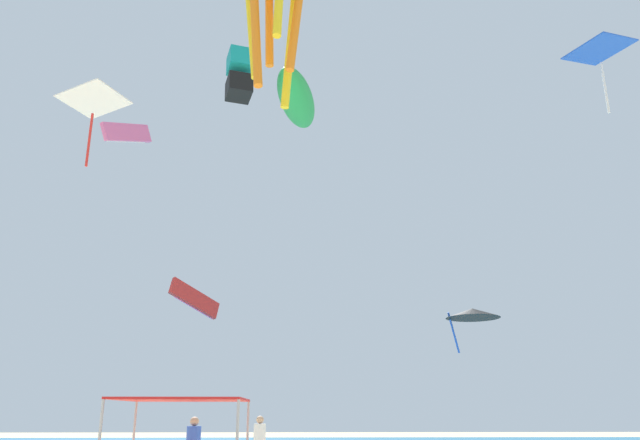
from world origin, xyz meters
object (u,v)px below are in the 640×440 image
kite_box_teal (240,75)px  kite_diamond_blue (600,53)px  kite_parafoil_pink (127,133)px  kite_delta_black (473,313)px  kite_diamond_white (94,103)px  kite_parafoil_red (195,299)px  person_near_tent (260,438)px  kite_inflatable_green (297,99)px  canopy_tent (183,402)px

kite_box_teal → kite_diamond_blue: bearing=-41.7°
kite_parafoil_pink → kite_delta_black: kite_parafoil_pink is taller
kite_box_teal → kite_diamond_white: bearing=-121.5°
kite_delta_black → kite_parafoil_red: kite_parafoil_red is taller
kite_diamond_white → kite_parafoil_pink: bearing=-145.6°
kite_parafoil_pink → kite_diamond_blue: 26.81m
kite_box_teal → kite_delta_black: 21.70m
person_near_tent → kite_parafoil_pink: size_ratio=0.59×
kite_delta_black → kite_diamond_white: bearing=-95.6°
kite_parafoil_pink → kite_box_teal: size_ratio=0.89×
kite_diamond_blue → kite_box_teal: bearing=-139.3°
kite_parafoil_pink → kite_diamond_white: kite_parafoil_pink is taller
kite_inflatable_green → kite_parafoil_red: kite_inflatable_green is taller
kite_diamond_blue → kite_box_teal: kite_box_teal is taller
person_near_tent → kite_diamond_blue: (17.03, 3.50, 18.91)m
kite_diamond_white → kite_delta_black: bearing=152.8°
kite_parafoil_red → canopy_tent: bearing=-123.7°
kite_inflatable_green → kite_diamond_white: 21.90m
kite_inflatable_green → kite_parafoil_red: 16.09m
kite_parafoil_red → kite_diamond_white: 22.48m
kite_parafoil_red → kite_diamond_white: size_ratio=1.12×
person_near_tent → kite_parafoil_red: bearing=99.9°
kite_delta_black → kite_diamond_blue: bearing=-16.2°
person_near_tent → kite_parafoil_red: size_ratio=0.56×
kite_inflatable_green → kite_box_teal: bearing=-43.6°
kite_diamond_blue → kite_box_teal: 22.10m
kite_parafoil_pink → kite_inflatable_green: 12.87m
kite_diamond_blue → kite_inflatable_green: size_ratio=0.47×
kite_parafoil_red → kite_delta_black: bearing=-64.2°
kite_box_teal → person_near_tent: bearing=-94.7°
kite_diamond_blue → kite_diamond_white: size_ratio=1.31×
canopy_tent → kite_diamond_white: size_ratio=1.11×
kite_diamond_blue → kite_parafoil_red: bearing=-149.7°
kite_diamond_blue → kite_box_teal: (-19.80, 9.10, 3.72)m
kite_diamond_blue → kite_parafoil_red: (-23.10, 16.25, -10.24)m
kite_diamond_white → kite_inflatable_green: bearing=-179.9°
kite_diamond_blue → kite_diamond_white: kite_diamond_blue is taller
person_near_tent → kite_delta_black: 18.72m
kite_inflatable_green → kite_parafoil_red: (-7.14, 4.32, -13.76)m
canopy_tent → kite_delta_black: (13.57, 19.74, 5.52)m
kite_diamond_white → kite_diamond_blue: bearing=127.5°
kite_diamond_blue → kite_delta_black: 16.21m
canopy_tent → person_near_tent: (1.65, 6.92, -1.14)m
canopy_tent → kite_parafoil_red: bearing=99.4°
person_near_tent → kite_delta_black: bearing=39.9°
kite_diamond_blue → kite_diamond_white: bearing=-100.5°
kite_diamond_blue → kite_delta_black: kite_diamond_blue is taller
person_near_tent → kite_inflatable_green: size_ratio=0.23×
kite_parafoil_pink → kite_inflatable_green: kite_inflatable_green is taller
kite_inflatable_green → kite_diamond_white: size_ratio=2.81×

